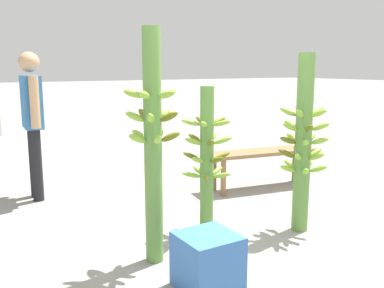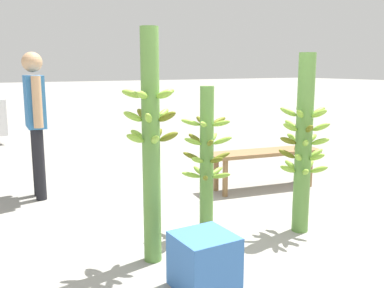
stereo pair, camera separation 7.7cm
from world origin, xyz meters
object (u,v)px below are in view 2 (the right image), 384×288
(vendor_person, at_px, (35,112))
(market_bench, at_px, (264,157))
(banana_stalk_left, at_px, (151,144))
(banana_stalk_center, at_px, (207,157))
(banana_stalk_right, at_px, (304,144))
(produce_crate, at_px, (204,262))

(vendor_person, height_order, market_bench, vendor_person)
(banana_stalk_left, bearing_deg, banana_stalk_center, 23.73)
(banana_stalk_left, height_order, vendor_person, banana_stalk_left)
(banana_stalk_center, height_order, market_bench, banana_stalk_center)
(banana_stalk_center, bearing_deg, banana_stalk_left, -156.27)
(banana_stalk_right, height_order, vendor_person, vendor_person)
(banana_stalk_right, bearing_deg, market_bench, 63.78)
(banana_stalk_center, xyz_separation_m, produce_crate, (-0.54, -0.82, -0.47))
(banana_stalk_center, xyz_separation_m, banana_stalk_right, (0.70, -0.41, 0.12))
(banana_stalk_center, relative_size, banana_stalk_right, 0.82)
(banana_stalk_left, xyz_separation_m, banana_stalk_right, (1.35, -0.13, -0.11))
(banana_stalk_right, height_order, produce_crate, banana_stalk_right)
(banana_stalk_center, bearing_deg, vendor_person, 120.81)
(market_bench, bearing_deg, produce_crate, -129.34)
(market_bench, height_order, produce_crate, market_bench)
(vendor_person, bearing_deg, banana_stalk_right, 43.59)
(banana_stalk_center, height_order, banana_stalk_right, banana_stalk_right)
(banana_stalk_left, distance_m, produce_crate, 0.89)
(vendor_person, xyz_separation_m, market_bench, (2.33, -0.98, -0.56))
(market_bench, relative_size, produce_crate, 3.86)
(banana_stalk_center, bearing_deg, banana_stalk_right, -30.47)
(market_bench, distance_m, produce_crate, 2.43)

